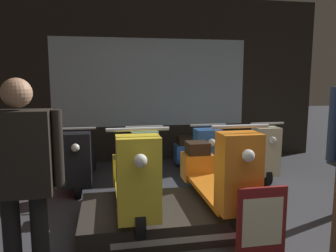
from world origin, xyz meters
TOP-DOWN VIEW (x-y plane):
  - shop_wall_back at (0.00, 3.98)m, footprint 6.90×0.09m
  - display_platform at (-0.17, 0.92)m, footprint 2.03×1.11m
  - scooter_display_left at (-0.63, 0.84)m, footprint 0.53×1.79m
  - scooter_display_right at (0.29, 0.84)m, footprint 0.53×1.79m
  - scooter_backrow_0 at (-2.22, 2.64)m, footprint 0.53×1.79m
  - scooter_backrow_1 at (-1.29, 2.64)m, footprint 0.53×1.79m
  - scooter_backrow_2 at (-0.37, 2.64)m, footprint 0.53×1.79m
  - scooter_backrow_3 at (0.56, 2.64)m, footprint 0.53×1.79m
  - scooter_backrow_4 at (1.49, 2.64)m, footprint 0.53×1.79m
  - person_left_browsing at (-1.50, 0.00)m, footprint 0.60×0.25m
  - price_sign_board at (0.41, 0.01)m, footprint 0.45×0.04m

SIDE VIEW (x-z plane):
  - display_platform at x=-0.17m, z-range 0.00..0.25m
  - price_sign_board at x=0.41m, z-range 0.00..0.72m
  - scooter_backrow_0 at x=-2.22m, z-range -0.12..0.86m
  - scooter_backrow_1 at x=-1.29m, z-range -0.12..0.86m
  - scooter_backrow_2 at x=-0.37m, z-range -0.12..0.86m
  - scooter_backrow_3 at x=0.56m, z-range -0.12..0.86m
  - scooter_backrow_4 at x=1.49m, z-range -0.12..0.86m
  - scooter_display_left at x=-0.63m, z-range 0.13..1.11m
  - scooter_display_right at x=0.29m, z-range 0.13..1.11m
  - person_left_browsing at x=-1.50m, z-range 0.15..1.79m
  - shop_wall_back at x=0.00m, z-range 0.00..3.20m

